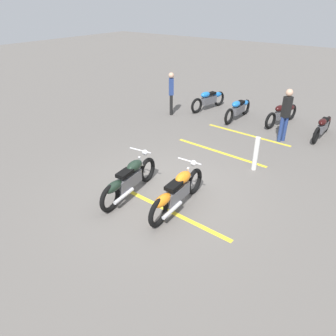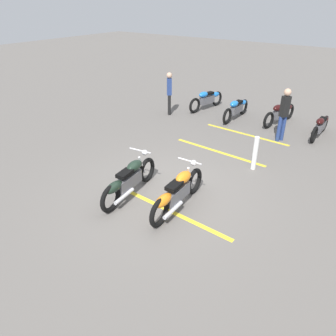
# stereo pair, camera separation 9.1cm
# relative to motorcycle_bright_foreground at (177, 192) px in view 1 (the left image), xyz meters

# --- Properties ---
(ground_plane) EXTENTS (60.00, 60.00, 0.00)m
(ground_plane) POSITION_rel_motorcycle_bright_foreground_xyz_m (0.38, 0.64, -0.46)
(ground_plane) COLOR #66605B
(motorcycle_bright_foreground) EXTENTS (2.23, 0.62, 1.04)m
(motorcycle_bright_foreground) POSITION_rel_motorcycle_bright_foreground_xyz_m (0.00, 0.00, 0.00)
(motorcycle_bright_foreground) COLOR black
(motorcycle_bright_foreground) RESTS_ON ground
(motorcycle_dark_foreground) EXTENTS (2.23, 0.64, 1.04)m
(motorcycle_dark_foreground) POSITION_rel_motorcycle_bright_foreground_xyz_m (-0.23, 1.27, 0.00)
(motorcycle_dark_foreground) COLOR black
(motorcycle_dark_foreground) RESTS_ON ground
(motorcycle_row_left) EXTENTS (1.95, 0.26, 0.73)m
(motorcycle_row_left) POSITION_rel_motorcycle_bright_foreground_xyz_m (6.59, -1.62, -0.06)
(motorcycle_row_left) COLOR black
(motorcycle_row_left) RESTS_ON ground
(motorcycle_row_center) EXTENTS (2.08, 0.56, 0.79)m
(motorcycle_row_center) POSITION_rel_motorcycle_bright_foreground_xyz_m (7.06, -0.03, -0.03)
(motorcycle_row_center) COLOR black
(motorcycle_row_center) RESTS_ON ground
(motorcycle_row_right) EXTENTS (2.11, 0.27, 0.79)m
(motorcycle_row_right) POSITION_rel_motorcycle_bright_foreground_xyz_m (6.58, 1.58, -0.03)
(motorcycle_row_right) COLOR black
(motorcycle_row_right) RESTS_ON ground
(motorcycle_row_far_right) EXTENTS (2.13, 0.51, 0.81)m
(motorcycle_row_far_right) POSITION_rel_motorcycle_bright_foreground_xyz_m (6.99, 3.17, -0.02)
(motorcycle_row_far_right) COLOR black
(motorcycle_row_far_right) RESTS_ON ground
(bystander_near_row) EXTENTS (0.32, 0.30, 1.80)m
(bystander_near_row) POSITION_rel_motorcycle_bright_foreground_xyz_m (5.40, -0.60, 0.54)
(bystander_near_row) COLOR navy
(bystander_near_row) RESTS_ON ground
(bystander_secondary) EXTENTS (0.31, 0.30, 1.73)m
(bystander_secondary) POSITION_rel_motorcycle_bright_foreground_xyz_m (5.44, 4.10, 0.50)
(bystander_secondary) COLOR black
(bystander_secondary) RESTS_ON ground
(bollard_post) EXTENTS (0.14, 0.14, 0.99)m
(bollard_post) POSITION_rel_motorcycle_bright_foreground_xyz_m (2.91, -0.68, 0.03)
(bollard_post) COLOR white
(bollard_post) RESTS_ON ground
(parking_stripe_near) EXTENTS (0.29, 3.20, 0.01)m
(parking_stripe_near) POSITION_rel_motorcycle_bright_foreground_xyz_m (-0.17, 0.02, -0.46)
(parking_stripe_near) COLOR yellow
(parking_stripe_near) RESTS_ON ground
(parking_stripe_mid) EXTENTS (0.29, 3.20, 0.01)m
(parking_stripe_mid) POSITION_rel_motorcycle_bright_foreground_xyz_m (3.35, 0.65, -0.46)
(parking_stripe_mid) COLOR yellow
(parking_stripe_mid) RESTS_ON ground
(parking_stripe_far) EXTENTS (0.29, 3.20, 0.01)m
(parking_stripe_far) POSITION_rel_motorcycle_bright_foreground_xyz_m (5.23, 0.55, -0.46)
(parking_stripe_far) COLOR yellow
(parking_stripe_far) RESTS_ON ground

